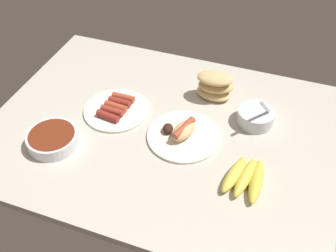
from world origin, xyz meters
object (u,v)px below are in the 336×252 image
object	(u,v)px
bowl_chili	(53,139)
plate_sausages	(116,109)
bread_stack	(215,86)
bowl_coleslaw	(256,116)
plate_hotdog_assembled	(183,134)
banana_bunch	(245,178)

from	to	relation	value
bowl_chili	plate_sausages	distance (cm)	25.64
bread_stack	bowl_coleslaw	bearing A→B (deg)	-27.01
plate_hotdog_assembled	bread_stack	bearing A→B (deg)	79.61
plate_hotdog_assembled	banana_bunch	world-z (taller)	plate_hotdog_assembled
bowl_chili	bread_stack	xyz separation A→B (cm)	(44.50, 42.36, 2.90)
bowl_chili	plate_hotdog_assembled	xyz separation A→B (cm)	(40.00, 17.81, -0.92)
bowl_chili	bread_stack	world-z (taller)	bread_stack
plate_hotdog_assembled	bowl_coleslaw	distance (cm)	26.98
bread_stack	plate_sausages	xyz separation A→B (cm)	(-31.77, -20.14, -4.30)
plate_hotdog_assembled	plate_sausages	world-z (taller)	plate_hotdog_assembled
banana_bunch	plate_hotdog_assembled	bearing A→B (deg)	153.58
bowl_coleslaw	plate_sausages	world-z (taller)	bowl_coleslaw
plate_hotdog_assembled	plate_sausages	distance (cm)	27.62
plate_sausages	bowl_coleslaw	bearing A→B (deg)	12.90
bowl_chili	banana_bunch	bearing A→B (deg)	5.33
bowl_chili	plate_sausages	world-z (taller)	bowl_chili
plate_hotdog_assembled	bowl_coleslaw	bearing A→B (deg)	35.55
bowl_coleslaw	banana_bunch	size ratio (longest dim) A/B	0.86
bowl_coleslaw	bread_stack	distance (cm)	19.70
banana_bunch	bowl_coleslaw	bearing A→B (deg)	94.04
bowl_coleslaw	plate_sausages	size ratio (longest dim) A/B	0.62
bowl_chili	banana_bunch	size ratio (longest dim) A/B	0.98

